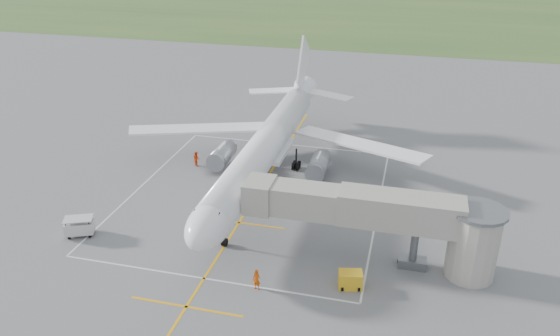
% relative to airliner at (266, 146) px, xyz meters
% --- Properties ---
extents(ground, '(700.00, 700.00, 0.00)m').
position_rel_airliner_xyz_m(ground, '(0.00, -0.75, -4.39)').
color(ground, '#5E5E61').
rests_on(ground, ground).
extents(grass_strip, '(700.00, 120.00, 0.02)m').
position_rel_airliner_xyz_m(grass_strip, '(0.00, 129.25, -4.38)').
color(grass_strip, '#345726').
rests_on(grass_strip, ground).
extents(apron_markings, '(28.20, 60.00, 0.01)m').
position_rel_airliner_xyz_m(apron_markings, '(0.00, -6.57, -4.38)').
color(apron_markings, '#F1A20E').
rests_on(apron_markings, ground).
extents(airliner, '(38.93, 46.75, 13.52)m').
position_rel_airliner_xyz_m(airliner, '(0.00, 0.00, 0.00)').
color(airliner, white).
rests_on(airliner, ground).
extents(jet_bridge, '(23.40, 5.00, 7.20)m').
position_rel_airliner_xyz_m(jet_bridge, '(15.72, -14.25, 0.35)').
color(jet_bridge, gray).
rests_on(jet_bridge, ground).
extents(gpu_unit, '(2.29, 1.83, 1.54)m').
position_rel_airliner_xyz_m(gpu_unit, '(12.86, -18.71, -3.63)').
color(gpu_unit, gold).
rests_on(gpu_unit, ground).
extents(baggage_cart, '(3.23, 2.64, 1.94)m').
position_rel_airliner_xyz_m(baggage_cart, '(-14.85, -17.04, -3.40)').
color(baggage_cart, '#BDBDBD').
rests_on(baggage_cart, ground).
extents(ramp_worker_nose, '(0.77, 0.57, 1.93)m').
position_rel_airliner_xyz_m(ramp_worker_nose, '(5.01, -20.97, -3.43)').
color(ramp_worker_nose, '#D94C06').
rests_on(ramp_worker_nose, ground).
extents(ramp_worker_wing, '(1.17, 1.12, 1.90)m').
position_rel_airliner_xyz_m(ramp_worker_wing, '(-9.81, 1.57, -3.44)').
color(ramp_worker_wing, '#FF3B08').
rests_on(ramp_worker_wing, ground).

